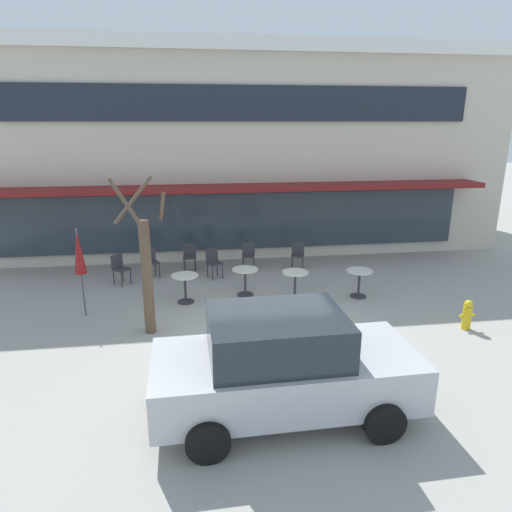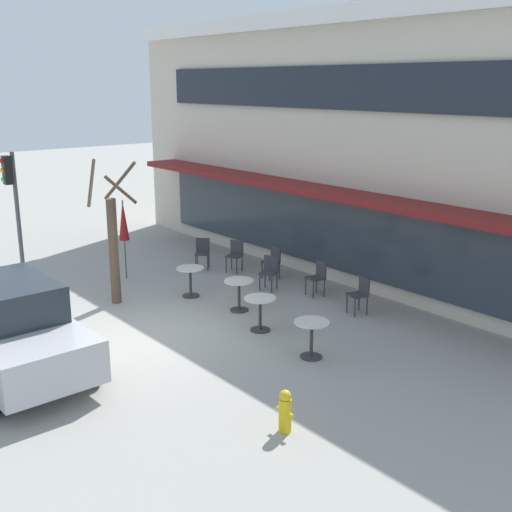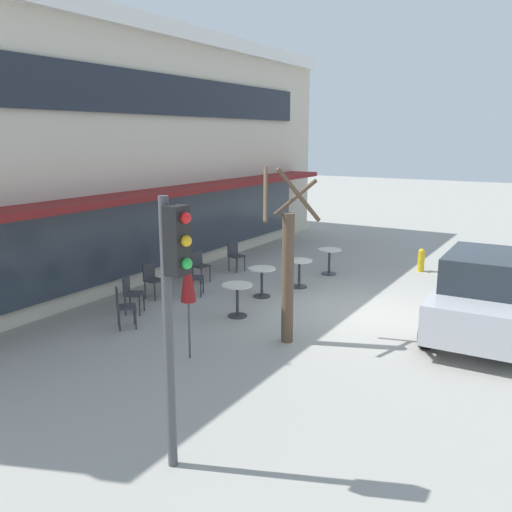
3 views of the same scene
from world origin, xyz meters
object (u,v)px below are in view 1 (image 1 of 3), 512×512
patio_umbrella_green_folded (79,252)px  cafe_chair_3 (120,267)px  cafe_table_by_tree (295,280)px  cafe_chair_2 (151,260)px  cafe_table_streetside (185,284)px  cafe_chair_0 (190,255)px  cafe_table_mid_patio (245,277)px  cafe_chair_1 (248,254)px  parked_sedan (283,365)px  street_tree (146,268)px  cafe_chair_5 (298,253)px  fire_hydrant (467,315)px  cafe_table_near_wall (359,279)px  cafe_chair_4 (214,261)px

patio_umbrella_green_folded → cafe_chair_3: patio_umbrella_green_folded is taller
cafe_table_by_tree → cafe_chair_2: (-3.98, 2.37, 0.01)m
cafe_table_streetside → cafe_chair_0: (0.12, 2.65, 0.01)m
cafe_table_mid_patio → cafe_chair_1: 2.28m
parked_sedan → street_tree: size_ratio=1.21×
cafe_chair_5 → fire_hydrant: 5.67m
cafe_chair_1 → cafe_chair_5: (1.58, -0.17, 0.00)m
street_tree → cafe_chair_0: bearing=78.3°
cafe_table_streetside → patio_umbrella_green_folded: bearing=-168.0°
cafe_table_by_tree → cafe_chair_3: bearing=159.4°
cafe_table_mid_patio → fire_hydrant: bearing=-30.4°
cafe_chair_1 → cafe_chair_3: same height
cafe_table_near_wall → cafe_chair_0: 5.39m
cafe_chair_2 → cafe_chair_3: 1.01m
cafe_table_near_wall → patio_umbrella_green_folded: patio_umbrella_green_folded is taller
cafe_table_near_wall → cafe_table_mid_patio: size_ratio=1.00×
fire_hydrant → cafe_table_near_wall: bearing=127.8°
patio_umbrella_green_folded → cafe_chair_5: bearing=25.8°
cafe_table_mid_patio → patio_umbrella_green_folded: (-4.06, -0.82, 1.11)m
cafe_chair_2 → parked_sedan: 7.78m
cafe_table_near_wall → cafe_table_mid_patio: bearing=169.7°
cafe_table_near_wall → street_tree: (-5.44, -1.43, 1.01)m
street_tree → cafe_table_near_wall: bearing=14.7°
cafe_table_mid_patio → cafe_table_streetside: bearing=-169.5°
cafe_table_by_tree → cafe_chair_1: size_ratio=0.85×
cafe_chair_1 → cafe_chair_4: size_ratio=1.00×
cafe_table_by_tree → cafe_chair_5: bearing=75.5°
cafe_table_streetside → cafe_table_mid_patio: (1.62, 0.30, 0.00)m
cafe_chair_2 → fire_hydrant: cafe_chair_2 is taller
parked_sedan → street_tree: street_tree is taller
patio_umbrella_green_folded → parked_sedan: 6.12m
cafe_chair_0 → cafe_chair_4: (0.72, -0.73, 0.00)m
patio_umbrella_green_folded → cafe_chair_3: (0.54, 2.21, -1.10)m
cafe_chair_2 → cafe_chair_3: same height
cafe_table_by_tree → cafe_chair_2: bearing=149.2°
cafe_table_near_wall → cafe_chair_3: (-6.56, 1.94, 0.01)m
patio_umbrella_green_folded → cafe_chair_1: (4.43, 3.07, -1.10)m
cafe_table_near_wall → cafe_table_by_tree: same height
cafe_chair_1 → cafe_chair_4: 1.31m
cafe_table_by_tree → cafe_chair_0: size_ratio=0.85×
cafe_table_mid_patio → cafe_chair_3: bearing=158.5°
cafe_table_by_tree → parked_sedan: bearing=-104.9°
cafe_chair_4 → fire_hydrant: cafe_chair_4 is taller
fire_hydrant → cafe_chair_1: bearing=131.1°
cafe_chair_2 → parked_sedan: size_ratio=0.21×
cafe_table_streetside → patio_umbrella_green_folded: 2.73m
cafe_chair_0 → street_tree: bearing=-101.7°
cafe_table_mid_patio → cafe_chair_0: 2.79m
parked_sedan → cafe_table_streetside: bearing=107.7°
cafe_table_streetside → cafe_chair_2: (-1.06, 2.25, 0.01)m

